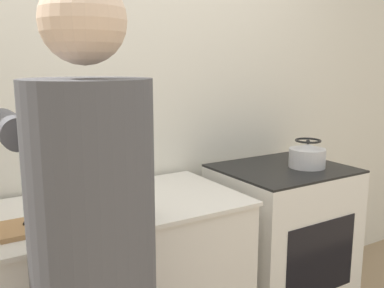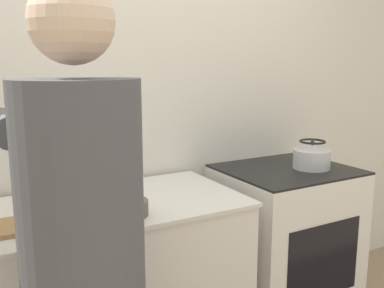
{
  "view_description": "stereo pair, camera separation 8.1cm",
  "coord_description": "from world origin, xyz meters",
  "px_view_note": "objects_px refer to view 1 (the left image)",
  "views": [
    {
      "loc": [
        -0.84,
        -1.4,
        1.5
      ],
      "look_at": [
        0.16,
        0.22,
        1.14
      ],
      "focal_mm": 40.0,
      "sensor_mm": 36.0,
      "label": 1
    },
    {
      "loc": [
        -0.77,
        -1.44,
        1.5
      ],
      "look_at": [
        0.16,
        0.22,
        1.14
      ],
      "focal_mm": 40.0,
      "sensor_mm": 36.0,
      "label": 2
    }
  ],
  "objects_px": {
    "knife": "(53,222)",
    "oven": "(280,245)",
    "person": "(93,264)",
    "kettle": "(307,156)",
    "bowl_prep": "(116,185)",
    "cutting_board": "(42,225)"
  },
  "relations": [
    {
      "from": "oven",
      "to": "cutting_board",
      "type": "height_order",
      "value": "oven"
    },
    {
      "from": "cutting_board",
      "to": "knife",
      "type": "height_order",
      "value": "knife"
    },
    {
      "from": "cutting_board",
      "to": "bowl_prep",
      "type": "relative_size",
      "value": 2.3
    },
    {
      "from": "cutting_board",
      "to": "bowl_prep",
      "type": "height_order",
      "value": "bowl_prep"
    },
    {
      "from": "knife",
      "to": "kettle",
      "type": "xyz_separation_m",
      "value": [
        1.41,
        0.05,
        0.08
      ]
    },
    {
      "from": "person",
      "to": "kettle",
      "type": "xyz_separation_m",
      "value": [
        1.41,
        0.52,
        0.06
      ]
    },
    {
      "from": "kettle",
      "to": "oven",
      "type": "bearing_deg",
      "value": 150.97
    },
    {
      "from": "knife",
      "to": "oven",
      "type": "bearing_deg",
      "value": 28.37
    },
    {
      "from": "knife",
      "to": "kettle",
      "type": "height_order",
      "value": "kettle"
    },
    {
      "from": "bowl_prep",
      "to": "oven",
      "type": "bearing_deg",
      "value": -12.17
    },
    {
      "from": "bowl_prep",
      "to": "kettle",
      "type": "bearing_deg",
      "value": -14.23
    },
    {
      "from": "kettle",
      "to": "bowl_prep",
      "type": "xyz_separation_m",
      "value": [
        -1.03,
        0.26,
        -0.08
      ]
    },
    {
      "from": "oven",
      "to": "person",
      "type": "relative_size",
      "value": 0.54
    },
    {
      "from": "cutting_board",
      "to": "knife",
      "type": "xyz_separation_m",
      "value": [
        0.04,
        -0.02,
        0.01
      ]
    },
    {
      "from": "person",
      "to": "cutting_board",
      "type": "height_order",
      "value": "person"
    },
    {
      "from": "knife",
      "to": "bowl_prep",
      "type": "xyz_separation_m",
      "value": [
        0.38,
        0.31,
        0.01
      ]
    },
    {
      "from": "person",
      "to": "knife",
      "type": "relative_size",
      "value": 7.75
    },
    {
      "from": "cutting_board",
      "to": "bowl_prep",
      "type": "distance_m",
      "value": 0.51
    },
    {
      "from": "oven",
      "to": "knife",
      "type": "xyz_separation_m",
      "value": [
        -1.29,
        -0.12,
        0.44
      ]
    },
    {
      "from": "person",
      "to": "knife",
      "type": "distance_m",
      "value": 0.47
    },
    {
      "from": "oven",
      "to": "bowl_prep",
      "type": "relative_size",
      "value": 6.73
    },
    {
      "from": "oven",
      "to": "cutting_board",
      "type": "xyz_separation_m",
      "value": [
        -1.33,
        -0.09,
        0.43
      ]
    }
  ]
}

